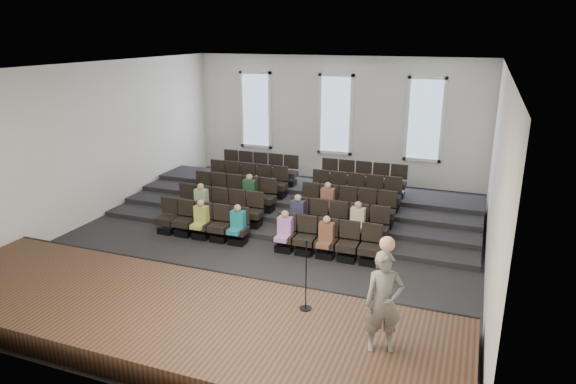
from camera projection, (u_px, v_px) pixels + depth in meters
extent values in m
plane|color=black|center=(269.00, 240.00, 15.18)|extent=(14.00, 14.00, 0.00)
cube|color=white|center=(267.00, 66.00, 13.68)|extent=(12.00, 14.00, 0.02)
cube|color=silver|center=(336.00, 119.00, 20.70)|extent=(12.00, 0.04, 5.00)
cube|color=silver|center=(97.00, 254.00, 8.17)|extent=(12.00, 0.04, 5.00)
cube|color=silver|center=(96.00, 142.00, 16.47)|extent=(0.04, 14.00, 5.00)
cube|color=silver|center=(497.00, 178.00, 12.39)|extent=(0.04, 14.00, 5.00)
cube|color=#48331F|center=(173.00, 318.00, 10.55)|extent=(11.80, 3.60, 0.50)
cube|color=black|center=(215.00, 281.00, 12.13)|extent=(11.80, 0.06, 0.52)
cube|color=black|center=(296.00, 212.00, 17.23)|extent=(11.80, 4.80, 0.15)
cube|color=black|center=(301.00, 206.00, 17.68)|extent=(11.80, 3.75, 0.30)
cube|color=black|center=(306.00, 199.00, 18.12)|extent=(11.80, 2.70, 0.45)
cube|color=black|center=(311.00, 193.00, 18.57)|extent=(11.80, 1.65, 0.60)
cube|color=black|center=(167.00, 230.00, 15.67)|extent=(0.47, 0.43, 0.20)
cube|color=black|center=(167.00, 220.00, 15.58)|extent=(0.55, 0.50, 0.19)
cube|color=black|center=(170.00, 205.00, 15.64)|extent=(0.55, 0.08, 0.50)
cube|color=black|center=(184.00, 232.00, 15.47)|extent=(0.47, 0.43, 0.20)
cube|color=black|center=(184.00, 223.00, 15.38)|extent=(0.55, 0.50, 0.19)
cube|color=black|center=(187.00, 208.00, 15.44)|extent=(0.55, 0.08, 0.50)
cube|color=black|center=(202.00, 235.00, 15.27)|extent=(0.47, 0.43, 0.20)
cube|color=black|center=(201.00, 225.00, 15.17)|extent=(0.55, 0.50, 0.19)
cube|color=black|center=(204.00, 210.00, 15.24)|extent=(0.55, 0.08, 0.50)
cube|color=black|center=(220.00, 238.00, 15.06)|extent=(0.47, 0.43, 0.20)
cube|color=black|center=(219.00, 228.00, 14.97)|extent=(0.55, 0.50, 0.19)
cube|color=black|center=(222.00, 212.00, 15.04)|extent=(0.55, 0.08, 0.50)
cube|color=black|center=(238.00, 240.00, 14.86)|extent=(0.47, 0.43, 0.20)
cube|color=black|center=(238.00, 230.00, 14.77)|extent=(0.55, 0.50, 0.19)
cube|color=black|center=(241.00, 215.00, 14.83)|extent=(0.55, 0.08, 0.50)
cube|color=black|center=(285.00, 248.00, 14.37)|extent=(0.47, 0.43, 0.20)
cube|color=black|center=(285.00, 237.00, 14.28)|extent=(0.55, 0.50, 0.19)
cube|color=black|center=(287.00, 221.00, 14.34)|extent=(0.55, 0.08, 0.50)
cube|color=black|center=(305.00, 251.00, 14.17)|extent=(0.47, 0.43, 0.20)
cube|color=black|center=(305.00, 240.00, 14.07)|extent=(0.55, 0.50, 0.19)
cube|color=black|center=(308.00, 224.00, 14.14)|extent=(0.55, 0.08, 0.50)
cube|color=black|center=(326.00, 254.00, 13.96)|extent=(0.47, 0.43, 0.20)
cube|color=black|center=(326.00, 243.00, 13.87)|extent=(0.55, 0.50, 0.19)
cube|color=black|center=(328.00, 227.00, 13.93)|extent=(0.55, 0.08, 0.50)
cube|color=black|center=(347.00, 257.00, 13.76)|extent=(0.47, 0.43, 0.20)
cube|color=black|center=(348.00, 246.00, 13.67)|extent=(0.55, 0.50, 0.19)
cube|color=black|center=(350.00, 229.00, 13.73)|extent=(0.55, 0.08, 0.50)
cube|color=black|center=(369.00, 260.00, 13.56)|extent=(0.47, 0.43, 0.20)
cube|color=black|center=(370.00, 250.00, 13.46)|extent=(0.55, 0.50, 0.19)
cube|color=black|center=(372.00, 232.00, 13.53)|extent=(0.55, 0.08, 0.50)
cube|color=black|center=(185.00, 214.00, 16.56)|extent=(0.47, 0.43, 0.20)
cube|color=black|center=(185.00, 205.00, 16.47)|extent=(0.55, 0.50, 0.19)
cube|color=black|center=(187.00, 191.00, 16.54)|extent=(0.55, 0.08, 0.50)
cube|color=black|center=(202.00, 216.00, 16.36)|extent=(0.47, 0.43, 0.20)
cube|color=black|center=(201.00, 207.00, 16.27)|extent=(0.55, 0.50, 0.19)
cube|color=black|center=(204.00, 193.00, 16.33)|extent=(0.55, 0.08, 0.50)
cube|color=black|center=(218.00, 219.00, 16.16)|extent=(0.47, 0.43, 0.20)
cube|color=black|center=(218.00, 209.00, 16.07)|extent=(0.55, 0.50, 0.19)
cube|color=black|center=(221.00, 195.00, 16.13)|extent=(0.55, 0.08, 0.50)
cube|color=black|center=(235.00, 221.00, 15.95)|extent=(0.47, 0.43, 0.20)
cube|color=black|center=(235.00, 212.00, 15.86)|extent=(0.55, 0.50, 0.19)
cube|color=black|center=(238.00, 197.00, 15.93)|extent=(0.55, 0.08, 0.50)
cube|color=black|center=(253.00, 223.00, 15.75)|extent=(0.47, 0.43, 0.20)
cube|color=black|center=(253.00, 214.00, 15.66)|extent=(0.55, 0.50, 0.19)
cube|color=black|center=(255.00, 199.00, 15.72)|extent=(0.55, 0.08, 0.50)
cube|color=black|center=(297.00, 230.00, 15.26)|extent=(0.47, 0.43, 0.20)
cube|color=black|center=(297.00, 220.00, 15.17)|extent=(0.55, 0.50, 0.19)
cube|color=black|center=(300.00, 205.00, 15.23)|extent=(0.55, 0.08, 0.50)
cube|color=black|center=(317.00, 232.00, 15.06)|extent=(0.47, 0.43, 0.20)
cube|color=black|center=(317.00, 222.00, 14.97)|extent=(0.55, 0.50, 0.19)
cube|color=black|center=(319.00, 207.00, 15.03)|extent=(0.55, 0.08, 0.50)
cube|color=black|center=(336.00, 235.00, 14.85)|extent=(0.47, 0.43, 0.20)
cube|color=black|center=(337.00, 225.00, 14.76)|extent=(0.55, 0.50, 0.19)
cube|color=black|center=(339.00, 209.00, 14.83)|extent=(0.55, 0.08, 0.50)
cube|color=black|center=(357.00, 238.00, 14.65)|extent=(0.47, 0.43, 0.20)
cube|color=black|center=(357.00, 228.00, 14.56)|extent=(0.55, 0.50, 0.19)
cube|color=black|center=(359.00, 212.00, 14.62)|extent=(0.55, 0.08, 0.50)
cube|color=black|center=(377.00, 241.00, 14.45)|extent=(0.47, 0.43, 0.20)
cube|color=black|center=(378.00, 231.00, 14.36)|extent=(0.55, 0.50, 0.19)
cube|color=black|center=(380.00, 214.00, 14.42)|extent=(0.55, 0.08, 0.50)
cube|color=black|center=(202.00, 200.00, 17.46)|extent=(0.47, 0.42, 0.20)
cube|color=black|center=(201.00, 191.00, 17.36)|extent=(0.55, 0.50, 0.19)
cube|color=black|center=(204.00, 178.00, 17.43)|extent=(0.55, 0.08, 0.50)
cube|color=black|center=(217.00, 202.00, 17.25)|extent=(0.47, 0.42, 0.20)
cube|color=black|center=(217.00, 193.00, 17.16)|extent=(0.55, 0.50, 0.19)
cube|color=black|center=(219.00, 180.00, 17.23)|extent=(0.55, 0.08, 0.50)
cube|color=black|center=(233.00, 204.00, 17.05)|extent=(0.47, 0.42, 0.20)
cube|color=black|center=(233.00, 195.00, 16.96)|extent=(0.55, 0.50, 0.19)
cube|color=black|center=(235.00, 182.00, 17.02)|extent=(0.55, 0.08, 0.50)
cube|color=black|center=(250.00, 206.00, 16.85)|extent=(0.47, 0.42, 0.20)
cube|color=black|center=(249.00, 197.00, 16.75)|extent=(0.55, 0.50, 0.19)
cube|color=black|center=(252.00, 184.00, 16.82)|extent=(0.55, 0.08, 0.50)
cube|color=black|center=(266.00, 208.00, 16.64)|extent=(0.47, 0.42, 0.20)
cube|color=black|center=(266.00, 199.00, 16.55)|extent=(0.55, 0.50, 0.19)
cube|color=black|center=(269.00, 185.00, 16.62)|extent=(0.55, 0.08, 0.50)
cube|color=black|center=(309.00, 214.00, 16.15)|extent=(0.47, 0.42, 0.20)
cube|color=black|center=(309.00, 204.00, 16.06)|extent=(0.55, 0.50, 0.19)
cube|color=black|center=(311.00, 190.00, 16.13)|extent=(0.55, 0.08, 0.50)
cube|color=black|center=(327.00, 216.00, 15.95)|extent=(0.47, 0.42, 0.20)
cube|color=black|center=(327.00, 207.00, 15.86)|extent=(0.55, 0.50, 0.19)
cube|color=black|center=(329.00, 192.00, 15.92)|extent=(0.55, 0.08, 0.50)
cube|color=black|center=(346.00, 218.00, 15.75)|extent=(0.47, 0.42, 0.20)
cube|color=black|center=(346.00, 209.00, 15.65)|extent=(0.55, 0.50, 0.19)
cube|color=black|center=(348.00, 194.00, 15.72)|extent=(0.55, 0.08, 0.50)
cube|color=black|center=(365.00, 221.00, 15.54)|extent=(0.47, 0.42, 0.20)
cube|color=black|center=(365.00, 211.00, 15.45)|extent=(0.55, 0.50, 0.19)
cube|color=black|center=(367.00, 196.00, 15.52)|extent=(0.55, 0.08, 0.50)
cube|color=black|center=(385.00, 223.00, 15.34)|extent=(0.47, 0.42, 0.20)
cube|color=black|center=(385.00, 214.00, 15.25)|extent=(0.55, 0.50, 0.19)
cube|color=black|center=(387.00, 198.00, 15.31)|extent=(0.55, 0.08, 0.50)
cube|color=black|center=(216.00, 188.00, 18.35)|extent=(0.47, 0.42, 0.20)
cube|color=black|center=(216.00, 179.00, 18.26)|extent=(0.55, 0.50, 0.19)
cube|color=black|center=(218.00, 167.00, 18.32)|extent=(0.55, 0.08, 0.50)
cube|color=black|center=(231.00, 189.00, 18.15)|extent=(0.47, 0.42, 0.20)
cube|color=black|center=(231.00, 181.00, 18.05)|extent=(0.55, 0.50, 0.19)
cube|color=black|center=(233.00, 168.00, 18.12)|extent=(0.55, 0.08, 0.50)
cube|color=black|center=(246.00, 191.00, 17.94)|extent=(0.47, 0.42, 0.20)
cube|color=black|center=(246.00, 183.00, 17.85)|extent=(0.55, 0.50, 0.19)
cube|color=black|center=(249.00, 170.00, 17.91)|extent=(0.55, 0.08, 0.50)
cube|color=black|center=(262.00, 193.00, 17.74)|extent=(0.47, 0.42, 0.20)
cube|color=black|center=(262.00, 184.00, 17.65)|extent=(0.55, 0.50, 0.19)
cube|color=black|center=(264.00, 171.00, 17.71)|extent=(0.55, 0.08, 0.50)
cube|color=black|center=(278.00, 195.00, 17.54)|extent=(0.47, 0.42, 0.20)
cube|color=black|center=(278.00, 186.00, 17.44)|extent=(0.55, 0.50, 0.19)
cube|color=black|center=(280.00, 173.00, 17.51)|extent=(0.55, 0.08, 0.50)
cube|color=black|center=(319.00, 199.00, 17.04)|extent=(0.47, 0.42, 0.20)
cube|color=black|center=(319.00, 191.00, 16.95)|extent=(0.55, 0.50, 0.19)
cube|color=black|center=(321.00, 177.00, 17.02)|extent=(0.55, 0.08, 0.50)
cube|color=black|center=(336.00, 201.00, 16.84)|extent=(0.47, 0.42, 0.20)
cube|color=black|center=(336.00, 193.00, 16.75)|extent=(0.55, 0.50, 0.19)
cube|color=black|center=(339.00, 179.00, 16.81)|extent=(0.55, 0.08, 0.50)
cube|color=black|center=(354.00, 204.00, 16.64)|extent=(0.47, 0.42, 0.20)
cube|color=black|center=(354.00, 194.00, 16.55)|extent=(0.55, 0.50, 0.19)
cube|color=black|center=(356.00, 181.00, 16.61)|extent=(0.55, 0.08, 0.50)
cube|color=black|center=(372.00, 206.00, 16.44)|extent=(0.47, 0.42, 0.20)
cube|color=black|center=(373.00, 196.00, 16.34)|extent=(0.55, 0.50, 0.19)
cube|color=black|center=(375.00, 182.00, 16.41)|extent=(0.55, 0.08, 0.50)
cube|color=black|center=(391.00, 208.00, 16.23)|extent=(0.47, 0.42, 0.20)
cube|color=black|center=(392.00, 199.00, 16.14)|extent=(0.55, 0.50, 0.19)
cube|color=black|center=(394.00, 184.00, 16.20)|extent=(0.55, 0.08, 0.50)
cube|color=black|center=(229.00, 176.00, 19.24)|extent=(0.47, 0.42, 0.20)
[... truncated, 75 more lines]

